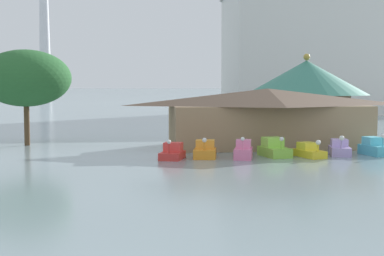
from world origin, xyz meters
name	(u,v)px	position (x,y,z in m)	size (l,w,h in m)	color
pedal_boat_red	(172,153)	(4.35, 26.49, 0.48)	(2.24, 2.78, 1.55)	red
pedal_boat_orange	(205,151)	(6.86, 26.88, 0.54)	(2.07, 2.62, 1.63)	orange
pedal_boat_pink	(243,151)	(9.68, 26.17, 0.56)	(1.93, 2.77, 1.73)	pink
pedal_boat_lime	(274,149)	(12.29, 27.09, 0.58)	(2.15, 3.19, 1.64)	#8CCC3F
pedal_boat_yellow	(309,151)	(14.87, 26.45, 0.44)	(2.00, 3.08, 1.42)	yellow
pedal_boat_lavender	(340,149)	(17.61, 27.19, 0.51)	(2.11, 2.95, 1.66)	#B299D8
pedal_boat_cyan	(374,148)	(20.35, 26.98, 0.57)	(1.78, 2.81, 1.77)	#4CB7CC
boathouse	(267,116)	(13.48, 33.70, 2.73)	(18.48, 8.57, 5.21)	#9E7F5B
green_roof_pavilion	(306,92)	(19.73, 41.75, 4.73)	(12.87, 12.87, 8.78)	brown
shoreline_tree_tall_left	(26,78)	(-8.09, 37.46, 6.13)	(8.18, 8.18, 8.73)	brown
background_building_block	(318,53)	(37.78, 88.80, 11.73)	(35.31, 18.25, 23.43)	silver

